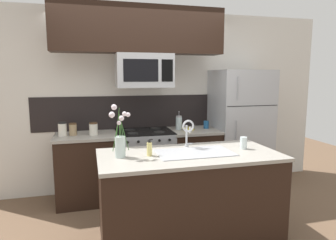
# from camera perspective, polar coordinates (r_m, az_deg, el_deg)

# --- Properties ---
(ground_plane) EXTENTS (10.00, 10.00, 0.00)m
(ground_plane) POSITION_cam_1_polar(r_m,az_deg,el_deg) (3.60, -1.61, -19.32)
(ground_plane) COLOR brown
(rear_partition) EXTENTS (5.20, 0.10, 2.60)m
(rear_partition) POSITION_cam_1_polar(r_m,az_deg,el_deg) (4.52, -1.69, 3.63)
(rear_partition) COLOR silver
(rear_partition) RESTS_ON ground
(splash_band) EXTENTS (3.01, 0.01, 0.48)m
(splash_band) POSITION_cam_1_polar(r_m,az_deg,el_deg) (4.42, -5.30, 1.54)
(splash_band) COLOR black
(splash_band) RESTS_ON rear_partition
(back_counter_left) EXTENTS (0.82, 0.65, 0.91)m
(back_counter_left) POSITION_cam_1_polar(r_m,az_deg,el_deg) (4.19, -15.04, -8.82)
(back_counter_left) COLOR black
(back_counter_left) RESTS_ON ground
(back_counter_right) EXTENTS (0.70, 0.65, 0.91)m
(back_counter_right) POSITION_cam_1_polar(r_m,az_deg,el_deg) (4.43, 4.80, -7.60)
(back_counter_right) COLOR black
(back_counter_right) RESTS_ON ground
(stove_range) EXTENTS (0.76, 0.64, 0.93)m
(stove_range) POSITION_cam_1_polar(r_m,az_deg,el_deg) (4.25, -4.44, -8.22)
(stove_range) COLOR #A8AAAF
(stove_range) RESTS_ON ground
(microwave) EXTENTS (0.74, 0.40, 0.44)m
(microwave) POSITION_cam_1_polar(r_m,az_deg,el_deg) (4.05, -4.60, 9.34)
(microwave) COLOR #A8AAAF
(upper_cabinet_band) EXTENTS (2.22, 0.34, 0.60)m
(upper_cabinet_band) POSITION_cam_1_polar(r_m,az_deg,el_deg) (4.05, -5.44, 16.73)
(upper_cabinet_band) COLOR black
(refrigerator) EXTENTS (0.80, 0.74, 1.76)m
(refrigerator) POSITION_cam_1_polar(r_m,az_deg,el_deg) (4.65, 13.39, -1.69)
(refrigerator) COLOR #A8AAAF
(refrigerator) RESTS_ON ground
(storage_jar_tall) EXTENTS (0.11, 0.11, 0.18)m
(storage_jar_tall) POSITION_cam_1_polar(r_m,az_deg,el_deg) (4.08, -19.47, -1.64)
(storage_jar_tall) COLOR silver
(storage_jar_tall) RESTS_ON back_counter_left
(storage_jar_medium) EXTENTS (0.10, 0.10, 0.16)m
(storage_jar_medium) POSITION_cam_1_polar(r_m,az_deg,el_deg) (4.08, -17.66, -1.68)
(storage_jar_medium) COLOR #997F5B
(storage_jar_medium) RESTS_ON back_counter_left
(storage_jar_short) EXTENTS (0.11, 0.11, 0.16)m
(storage_jar_short) POSITION_cam_1_polar(r_m,az_deg,el_deg) (4.04, -14.01, -1.62)
(storage_jar_short) COLOR silver
(storage_jar_short) RESTS_ON back_counter_left
(banana_bunch) EXTENTS (0.19, 0.16, 0.08)m
(banana_bunch) POSITION_cam_1_polar(r_m,az_deg,el_deg) (4.24, 3.97, -1.73)
(banana_bunch) COLOR yellow
(banana_bunch) RESTS_ON back_counter_right
(french_press) EXTENTS (0.09, 0.09, 0.27)m
(french_press) POSITION_cam_1_polar(r_m,az_deg,el_deg) (4.30, 2.09, -0.51)
(french_press) COLOR silver
(french_press) RESTS_ON back_counter_right
(coffee_tin) EXTENTS (0.08, 0.08, 0.11)m
(coffee_tin) POSITION_cam_1_polar(r_m,az_deg,el_deg) (4.44, 7.29, -0.88)
(coffee_tin) COLOR #1E5184
(coffee_tin) RESTS_ON back_counter_right
(island_counter) EXTENTS (1.80, 0.87, 0.91)m
(island_counter) POSITION_cam_1_polar(r_m,az_deg,el_deg) (3.16, 4.00, -14.33)
(island_counter) COLOR black
(island_counter) RESTS_ON ground
(kitchen_sink) EXTENTS (0.76, 0.44, 0.16)m
(kitchen_sink) POSITION_cam_1_polar(r_m,az_deg,el_deg) (3.05, 5.06, -7.51)
(kitchen_sink) COLOR #ADAFB5
(kitchen_sink) RESTS_ON island_counter
(sink_faucet) EXTENTS (0.14, 0.14, 0.31)m
(sink_faucet) POSITION_cam_1_polar(r_m,az_deg,el_deg) (3.19, 3.81, -1.87)
(sink_faucet) COLOR #B7BABF
(sink_faucet) RESTS_ON island_counter
(dish_soap_bottle) EXTENTS (0.06, 0.05, 0.16)m
(dish_soap_bottle) POSITION_cam_1_polar(r_m,az_deg,el_deg) (2.90, -3.56, -5.51)
(dish_soap_bottle) COLOR #DBCC75
(dish_soap_bottle) RESTS_ON island_counter
(drinking_glass) EXTENTS (0.07, 0.07, 0.13)m
(drinking_glass) POSITION_cam_1_polar(r_m,az_deg,el_deg) (3.27, 14.19, -4.25)
(drinking_glass) COLOR silver
(drinking_glass) RESTS_ON island_counter
(flower_vase) EXTENTS (0.20, 0.13, 0.50)m
(flower_vase) POSITION_cam_1_polar(r_m,az_deg,el_deg) (2.86, -9.17, -3.97)
(flower_vase) COLOR silver
(flower_vase) RESTS_ON island_counter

